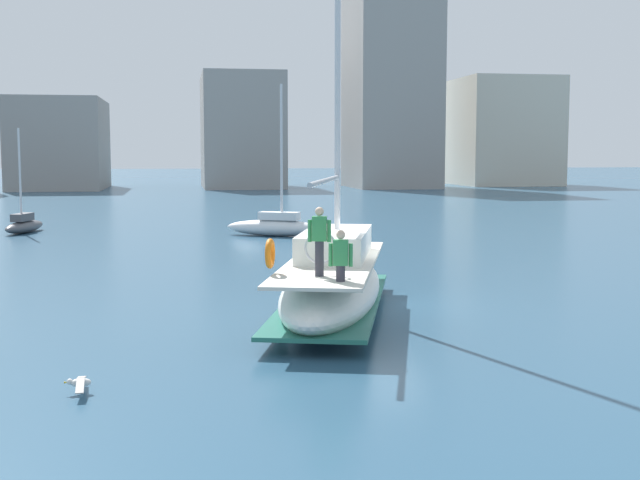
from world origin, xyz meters
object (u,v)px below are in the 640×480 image
at_px(moored_sloop_far, 275,225).
at_px(seagull, 80,382).
at_px(main_sailboat, 333,281).
at_px(moored_sloop_near, 24,224).

bearing_deg(moored_sloop_far, seagull, -103.45).
xyz_separation_m(main_sailboat, seagull, (-5.73, -6.36, -0.71)).
bearing_deg(seagull, moored_sloop_near, 101.46).
height_order(main_sailboat, seagull, main_sailboat).
height_order(main_sailboat, moored_sloop_far, main_sailboat).
distance_m(moored_sloop_near, seagull, 32.19).
bearing_deg(main_sailboat, moored_sloop_far, 87.62).
relative_size(moored_sloop_far, seagull, 6.82).
height_order(moored_sloop_near, moored_sloop_far, moored_sloop_far).
distance_m(main_sailboat, seagull, 8.59).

